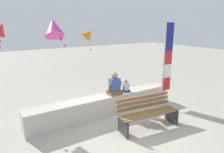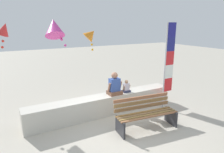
{
  "view_description": "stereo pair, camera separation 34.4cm",
  "coord_description": "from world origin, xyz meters",
  "px_view_note": "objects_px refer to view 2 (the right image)",
  "views": [
    {
      "loc": [
        -3.1,
        -4.28,
        2.89
      ],
      "look_at": [
        0.3,
        1.08,
        1.24
      ],
      "focal_mm": 32.72,
      "sensor_mm": 36.0,
      "label": 1
    },
    {
      "loc": [
        -2.81,
        -4.46,
        2.89
      ],
      "look_at": [
        0.3,
        1.08,
        1.24
      ],
      "focal_mm": 32.72,
      "sensor_mm": 36.0,
      "label": 2
    }
  ],
  "objects_px": {
    "park_bench": "(146,114)",
    "kite_orange": "(91,35)",
    "person_adult": "(115,86)",
    "kite_red": "(4,29)",
    "flag_banner": "(168,61)",
    "kite_magenta": "(54,28)",
    "person_child": "(126,87)"
  },
  "relations": [
    {
      "from": "flag_banner",
      "to": "park_bench",
      "type": "bearing_deg",
      "value": -151.96
    },
    {
      "from": "park_bench",
      "to": "kite_orange",
      "type": "bearing_deg",
      "value": 95.25
    },
    {
      "from": "flag_banner",
      "to": "kite_orange",
      "type": "height_order",
      "value": "flag_banner"
    },
    {
      "from": "person_adult",
      "to": "park_bench",
      "type": "bearing_deg",
      "value": -79.79
    },
    {
      "from": "kite_magenta",
      "to": "kite_red",
      "type": "bearing_deg",
      "value": 137.57
    },
    {
      "from": "kite_magenta",
      "to": "flag_banner",
      "type": "bearing_deg",
      "value": -20.9
    },
    {
      "from": "park_bench",
      "to": "kite_orange",
      "type": "xyz_separation_m",
      "value": [
        -0.28,
        3.08,
        2.06
      ]
    },
    {
      "from": "person_adult",
      "to": "kite_red",
      "type": "height_order",
      "value": "kite_red"
    },
    {
      "from": "park_bench",
      "to": "kite_magenta",
      "type": "bearing_deg",
      "value": 131.46
    },
    {
      "from": "kite_orange",
      "to": "person_adult",
      "type": "bearing_deg",
      "value": -88.62
    },
    {
      "from": "park_bench",
      "to": "person_adult",
      "type": "bearing_deg",
      "value": 100.21
    },
    {
      "from": "kite_red",
      "to": "kite_orange",
      "type": "height_order",
      "value": "kite_red"
    },
    {
      "from": "person_child",
      "to": "kite_orange",
      "type": "xyz_separation_m",
      "value": [
        -0.5,
        1.74,
        1.68
      ]
    },
    {
      "from": "flag_banner",
      "to": "kite_red",
      "type": "relative_size",
      "value": 3.53
    },
    {
      "from": "person_adult",
      "to": "kite_orange",
      "type": "height_order",
      "value": "kite_orange"
    },
    {
      "from": "park_bench",
      "to": "kite_magenta",
      "type": "distance_m",
      "value": 3.67
    },
    {
      "from": "person_child",
      "to": "flag_banner",
      "type": "distance_m",
      "value": 1.65
    },
    {
      "from": "flag_banner",
      "to": "kite_magenta",
      "type": "height_order",
      "value": "kite_magenta"
    },
    {
      "from": "person_adult",
      "to": "kite_magenta",
      "type": "xyz_separation_m",
      "value": [
        -1.63,
        0.78,
        1.85
      ]
    },
    {
      "from": "person_adult",
      "to": "flag_banner",
      "type": "xyz_separation_m",
      "value": [
        1.78,
        -0.52,
        0.73
      ]
    },
    {
      "from": "kite_red",
      "to": "kite_orange",
      "type": "relative_size",
      "value": 0.95
    },
    {
      "from": "kite_orange",
      "to": "kite_magenta",
      "type": "bearing_deg",
      "value": -148.82
    },
    {
      "from": "kite_magenta",
      "to": "kite_orange",
      "type": "xyz_separation_m",
      "value": [
        1.59,
        0.96,
        -0.29
      ]
    },
    {
      "from": "flag_banner",
      "to": "kite_red",
      "type": "bearing_deg",
      "value": 152.15
    },
    {
      "from": "park_bench",
      "to": "person_child",
      "type": "relative_size",
      "value": 4.29
    },
    {
      "from": "kite_magenta",
      "to": "kite_orange",
      "type": "bearing_deg",
      "value": 31.18
    },
    {
      "from": "person_child",
      "to": "kite_orange",
      "type": "bearing_deg",
      "value": 106.09
    },
    {
      "from": "person_child",
      "to": "flag_banner",
      "type": "bearing_deg",
      "value": -21.61
    },
    {
      "from": "person_adult",
      "to": "person_child",
      "type": "xyz_separation_m",
      "value": [
        0.46,
        0.0,
        -0.13
      ]
    },
    {
      "from": "kite_magenta",
      "to": "kite_red",
      "type": "xyz_separation_m",
      "value": [
        -1.29,
        1.18,
        -0.07
      ]
    },
    {
      "from": "kite_magenta",
      "to": "kite_red",
      "type": "distance_m",
      "value": 1.75
    },
    {
      "from": "person_child",
      "to": "kite_magenta",
      "type": "height_order",
      "value": "kite_magenta"
    }
  ]
}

